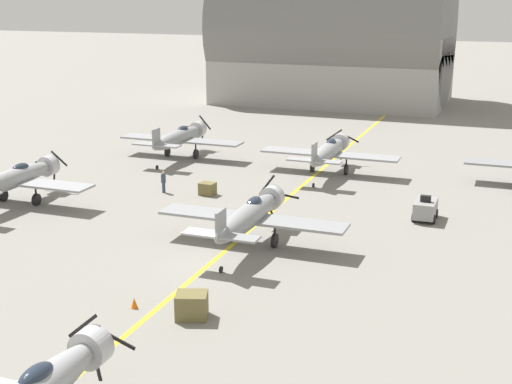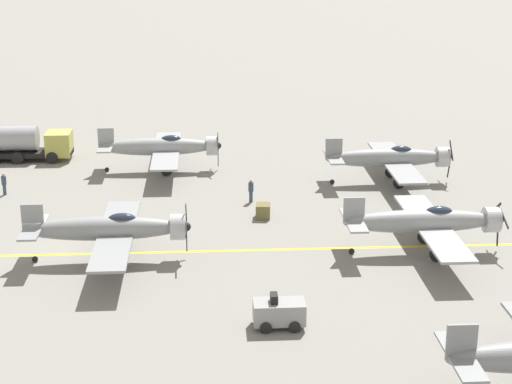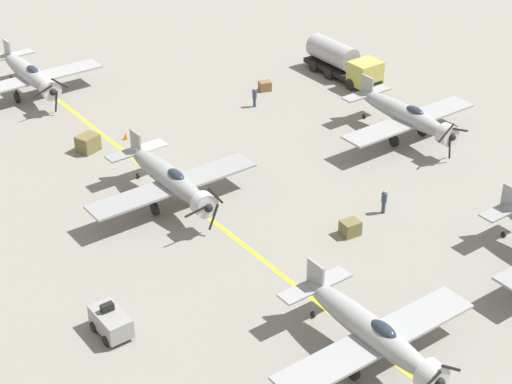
{
  "view_description": "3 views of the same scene",
  "coord_description": "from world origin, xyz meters",
  "px_view_note": "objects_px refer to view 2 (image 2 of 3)",
  "views": [
    {
      "loc": [
        16.1,
        -34.74,
        15.35
      ],
      "look_at": [
        0.89,
        5.84,
        3.04
      ],
      "focal_mm": 50.0,
      "sensor_mm": 36.0,
      "label": 1
    },
    {
      "loc": [
        49.48,
        9.9,
        19.45
      ],
      "look_at": [
        -3.41,
        13.17,
        2.72
      ],
      "focal_mm": 60.0,
      "sensor_mm": 36.0,
      "label": 2
    },
    {
      "loc": [
        25.35,
        46.68,
        29.93
      ],
      "look_at": [
        -0.67,
        11.21,
        3.78
      ],
      "focal_mm": 60.0,
      "sensor_mm": 36.0,
      "label": 3
    }
  ],
  "objects_px": {
    "tow_tractor": "(279,312)",
    "airplane_far_left": "(391,158)",
    "ground_crew_walking": "(251,190)",
    "airplane_mid_center": "(110,229)",
    "airplane_far_center": "(426,222)",
    "supply_crate_outboard": "(263,211)",
    "fuel_tanker": "(25,143)",
    "ground_crew_inspecting": "(4,183)",
    "airplane_mid_left": "(162,147)"
  },
  "relations": [
    {
      "from": "fuel_tanker",
      "to": "ground_crew_inspecting",
      "type": "xyz_separation_m",
      "value": [
        9.83,
        0.34,
        -0.6
      ]
    },
    {
      "from": "tow_tractor",
      "to": "ground_crew_walking",
      "type": "height_order",
      "value": "tow_tractor"
    },
    {
      "from": "fuel_tanker",
      "to": "airplane_mid_left",
      "type": "bearing_deg",
      "value": 71.24
    },
    {
      "from": "airplane_mid_left",
      "to": "supply_crate_outboard",
      "type": "xyz_separation_m",
      "value": [
        12.16,
        7.39,
        -1.53
      ]
    },
    {
      "from": "airplane_mid_center",
      "to": "airplane_mid_left",
      "type": "xyz_separation_m",
      "value": [
        -19.42,
        2.27,
        -0.0
      ]
    },
    {
      "from": "airplane_mid_center",
      "to": "fuel_tanker",
      "type": "bearing_deg",
      "value": -157.7
    },
    {
      "from": "fuel_tanker",
      "to": "airplane_far_center",
      "type": "bearing_deg",
      "value": 51.0
    },
    {
      "from": "airplane_mid_left",
      "to": "ground_crew_walking",
      "type": "relative_size",
      "value": 6.98
    },
    {
      "from": "fuel_tanker",
      "to": "tow_tractor",
      "type": "xyz_separation_m",
      "value": [
        32.9,
        18.91,
        -0.72
      ]
    },
    {
      "from": "airplane_far_left",
      "to": "fuel_tanker",
      "type": "relative_size",
      "value": 1.5
    },
    {
      "from": "fuel_tanker",
      "to": "ground_crew_inspecting",
      "type": "bearing_deg",
      "value": 1.98
    },
    {
      "from": "ground_crew_walking",
      "to": "airplane_mid_center",
      "type": "bearing_deg",
      "value": -40.06
    },
    {
      "from": "airplane_far_left",
      "to": "fuel_tanker",
      "type": "bearing_deg",
      "value": -99.39
    },
    {
      "from": "fuel_tanker",
      "to": "supply_crate_outboard",
      "type": "distance_m",
      "value": 25.2
    },
    {
      "from": "airplane_far_left",
      "to": "airplane_far_center",
      "type": "bearing_deg",
      "value": 2.95
    },
    {
      "from": "tow_tractor",
      "to": "fuel_tanker",
      "type": "bearing_deg",
      "value": -150.1
    },
    {
      "from": "ground_crew_inspecting",
      "to": "airplane_far_left",
      "type": "bearing_deg",
      "value": 92.38
    },
    {
      "from": "airplane_far_center",
      "to": "supply_crate_outboard",
      "type": "distance_m",
      "value": 11.99
    },
    {
      "from": "tow_tractor",
      "to": "airplane_mid_left",
      "type": "bearing_deg",
      "value": -166.31
    },
    {
      "from": "ground_crew_walking",
      "to": "supply_crate_outboard",
      "type": "xyz_separation_m",
      "value": [
        3.48,
        0.64,
        -0.45
      ]
    },
    {
      "from": "tow_tractor",
      "to": "airplane_far_left",
      "type": "bearing_deg",
      "value": 155.92
    },
    {
      "from": "airplane_mid_center",
      "to": "airplane_mid_left",
      "type": "height_order",
      "value": "same"
    },
    {
      "from": "airplane_mid_left",
      "to": "airplane_far_center",
      "type": "bearing_deg",
      "value": 25.74
    },
    {
      "from": "airplane_far_left",
      "to": "fuel_tanker",
      "type": "xyz_separation_m",
      "value": [
        -8.6,
        -29.77,
        -0.5
      ]
    },
    {
      "from": "ground_crew_inspecting",
      "to": "supply_crate_outboard",
      "type": "height_order",
      "value": "ground_crew_inspecting"
    },
    {
      "from": "airplane_far_center",
      "to": "tow_tractor",
      "type": "height_order",
      "value": "airplane_far_center"
    },
    {
      "from": "airplane_far_left",
      "to": "ground_crew_inspecting",
      "type": "bearing_deg",
      "value": -80.89
    },
    {
      "from": "airplane_far_center",
      "to": "fuel_tanker",
      "type": "relative_size",
      "value": 1.5
    },
    {
      "from": "airplane_far_left",
      "to": "ground_crew_walking",
      "type": "relative_size",
      "value": 6.98
    },
    {
      "from": "airplane_mid_center",
      "to": "airplane_far_center",
      "type": "bearing_deg",
      "value": 90.39
    },
    {
      "from": "airplane_mid_center",
      "to": "airplane_mid_left",
      "type": "relative_size",
      "value": 1.0
    },
    {
      "from": "tow_tractor",
      "to": "supply_crate_outboard",
      "type": "height_order",
      "value": "tow_tractor"
    },
    {
      "from": "supply_crate_outboard",
      "to": "airplane_far_left",
      "type": "bearing_deg",
      "value": 125.9
    },
    {
      "from": "airplane_far_left",
      "to": "tow_tractor",
      "type": "distance_m",
      "value": 26.64
    },
    {
      "from": "fuel_tanker",
      "to": "ground_crew_inspecting",
      "type": "relative_size",
      "value": 4.79
    },
    {
      "from": "airplane_mid_left",
      "to": "tow_tractor",
      "type": "height_order",
      "value": "airplane_mid_left"
    },
    {
      "from": "fuel_tanker",
      "to": "ground_crew_inspecting",
      "type": "height_order",
      "value": "fuel_tanker"
    },
    {
      "from": "airplane_far_center",
      "to": "fuel_tanker",
      "type": "bearing_deg",
      "value": -143.26
    },
    {
      "from": "airplane_mid_center",
      "to": "ground_crew_walking",
      "type": "xyz_separation_m",
      "value": [
        -10.73,
        9.02,
        -1.07
      ]
    },
    {
      "from": "airplane_far_center",
      "to": "ground_crew_walking",
      "type": "height_order",
      "value": "airplane_far_center"
    },
    {
      "from": "airplane_far_center",
      "to": "airplane_mid_center",
      "type": "distance_m",
      "value": 19.19
    },
    {
      "from": "supply_crate_outboard",
      "to": "tow_tractor",
      "type": "bearing_deg",
      "value": -1.24
    },
    {
      "from": "airplane_far_center",
      "to": "fuel_tanker",
      "type": "xyz_separation_m",
      "value": [
        -23.32,
        -28.8,
        -0.5
      ]
    },
    {
      "from": "airplane_far_center",
      "to": "ground_crew_inspecting",
      "type": "height_order",
      "value": "airplane_far_center"
    },
    {
      "from": "ground_crew_walking",
      "to": "supply_crate_outboard",
      "type": "height_order",
      "value": "ground_crew_walking"
    },
    {
      "from": "airplane_mid_center",
      "to": "ground_crew_walking",
      "type": "relative_size",
      "value": 6.98
    },
    {
      "from": "airplane_mid_center",
      "to": "airplane_far_left",
      "type": "xyz_separation_m",
      "value": [
        -14.85,
        20.16,
        -0.0
      ]
    },
    {
      "from": "tow_tractor",
      "to": "ground_crew_inspecting",
      "type": "height_order",
      "value": "tow_tractor"
    },
    {
      "from": "ground_crew_inspecting",
      "to": "airplane_mid_left",
      "type": "bearing_deg",
      "value": 116.64
    },
    {
      "from": "ground_crew_walking",
      "to": "supply_crate_outboard",
      "type": "distance_m",
      "value": 3.57
    }
  ]
}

